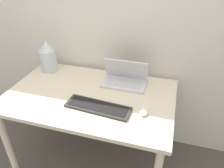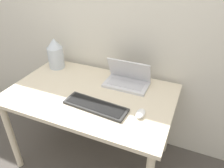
{
  "view_description": "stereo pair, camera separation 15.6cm",
  "coord_description": "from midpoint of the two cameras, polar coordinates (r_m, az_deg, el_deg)",
  "views": [
    {
      "loc": [
        0.54,
        -0.86,
        1.64
      ],
      "look_at": [
        0.17,
        0.42,
        0.82
      ],
      "focal_mm": 35.0,
      "sensor_mm": 36.0,
      "label": 1
    },
    {
      "loc": [
        0.69,
        -0.8,
        1.64
      ],
      "look_at": [
        0.17,
        0.42,
        0.82
      ],
      "focal_mm": 35.0,
      "sensor_mm": 36.0,
      "label": 2
    }
  ],
  "objects": [
    {
      "name": "wall_back",
      "position": [
        1.83,
        -3.81,
        19.25
      ],
      "size": [
        6.0,
        0.05,
        2.5
      ],
      "color": "silver",
      "rests_on": "ground_plane"
    },
    {
      "name": "vase",
      "position": [
        2.0,
        -18.56,
        6.76
      ],
      "size": [
        0.14,
        0.14,
        0.27
      ],
      "color": "silver",
      "rests_on": "desk"
    },
    {
      "name": "desk",
      "position": [
        1.7,
        -8.32,
        -5.04
      ],
      "size": [
        1.25,
        0.78,
        0.72
      ],
      "color": "beige",
      "rests_on": "ground_plane"
    },
    {
      "name": "laptop",
      "position": [
        1.74,
        0.77,
        1.36
      ],
      "size": [
        0.34,
        0.2,
        0.2
      ],
      "color": "silver",
      "rests_on": "desk"
    },
    {
      "name": "mouse",
      "position": [
        1.45,
        5.3,
        -7.21
      ],
      "size": [
        0.06,
        0.11,
        0.03
      ],
      "color": "white",
      "rests_on": "desk"
    },
    {
      "name": "keyboard",
      "position": [
        1.5,
        -6.71,
        -6.1
      ],
      "size": [
        0.46,
        0.18,
        0.02
      ],
      "color": "#2D2D2D",
      "rests_on": "desk"
    }
  ]
}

